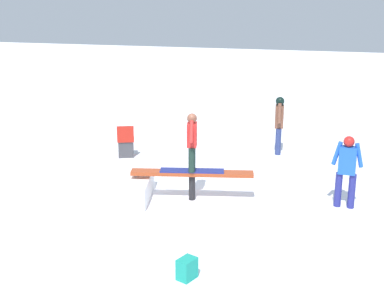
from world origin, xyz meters
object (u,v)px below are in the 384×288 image
Objects in this scene: main_rider_on_rail at (192,144)px; bystander_brown at (279,122)px; folding_chair at (126,142)px; backpack_on_snow at (187,269)px; bystander_blue at (347,168)px; rail_feature at (192,175)px.

bystander_brown is at bearing 58.44° from main_rider_on_rail.
folding_chair is at bearing 103.64° from bystander_brown.
folding_chair is 2.59× the size of backpack_on_snow.
bystander_blue is at bearing -159.26° from bystander_brown.
backpack_on_snow is at bearing 168.91° from bystander_brown.
rail_feature is at bearing 114.59° from folding_chair.
bystander_brown is 7.10m from backpack_on_snow.
bystander_blue is 4.35m from backpack_on_snow.
folding_chair is 6.53m from backpack_on_snow.
bystander_brown is (1.39, 3.88, -0.36)m from main_rider_on_rail.
folding_chair is at bearing 123.44° from main_rider_on_rail.
backpack_on_snow is at bearing -87.90° from rail_feature.
rail_feature is 1.88× the size of main_rider_on_rail.
bystander_blue is 1.72× the size of folding_chair.
main_rider_on_rail is 1.56× the size of folding_chair.
backpack_on_snow is at bearing -119.52° from bystander_blue.
bystander_blue reaches higher than folding_chair.
backpack_on_snow is (-0.62, -7.04, -0.71)m from bystander_brown.
rail_feature is 1.65× the size of bystander_brown.
bystander_brown reaches higher than bystander_blue.
bystander_blue is at bearing -3.91° from rail_feature.
bystander_blue reaches higher than rail_feature.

